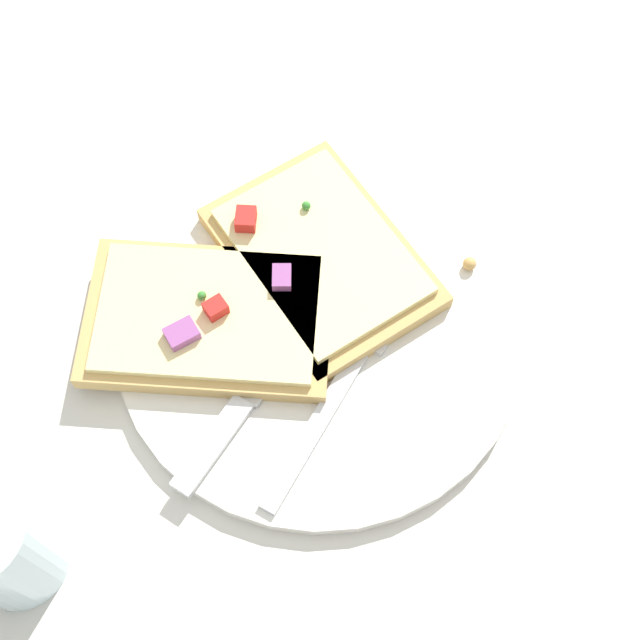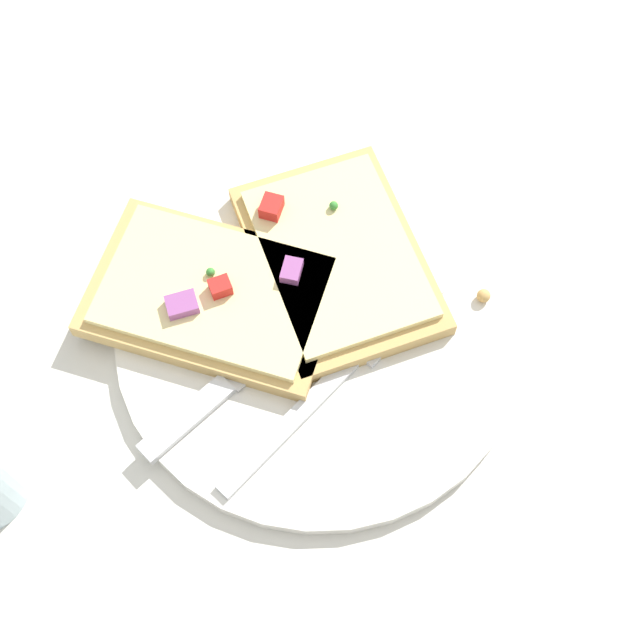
% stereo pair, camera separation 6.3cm
% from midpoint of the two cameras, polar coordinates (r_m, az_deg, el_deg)
% --- Properties ---
extents(ground_plane, '(4.00, 4.00, 0.00)m').
position_cam_midpoint_polar(ground_plane, '(0.65, 2.76, -1.12)').
color(ground_plane, beige).
extents(plate, '(0.30, 0.30, 0.01)m').
position_cam_midpoint_polar(plate, '(0.65, 2.78, -0.90)').
color(plate, silver).
rests_on(plate, ground).
extents(fork, '(0.12, 0.20, 0.01)m').
position_cam_midpoint_polar(fork, '(0.63, 4.44, -3.47)').
color(fork, silver).
rests_on(fork, plate).
extents(knife, '(0.12, 0.18, 0.01)m').
position_cam_midpoint_polar(knife, '(0.62, -2.47, -3.86)').
color(knife, silver).
rests_on(knife, plate).
extents(pizza_slice_main, '(0.19, 0.20, 0.03)m').
position_cam_midpoint_polar(pizza_slice_main, '(0.66, 4.04, 3.70)').
color(pizza_slice_main, tan).
rests_on(pizza_slice_main, plate).
extents(pizza_slice_corner, '(0.18, 0.12, 0.03)m').
position_cam_midpoint_polar(pizza_slice_corner, '(0.64, -4.08, 1.24)').
color(pizza_slice_corner, tan).
rests_on(pizza_slice_corner, plate).
extents(crumb_scatter, '(0.21, 0.01, 0.01)m').
position_cam_midpoint_polar(crumb_scatter, '(0.66, 10.28, 1.93)').
color(crumb_scatter, tan).
rests_on(crumb_scatter, plate).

